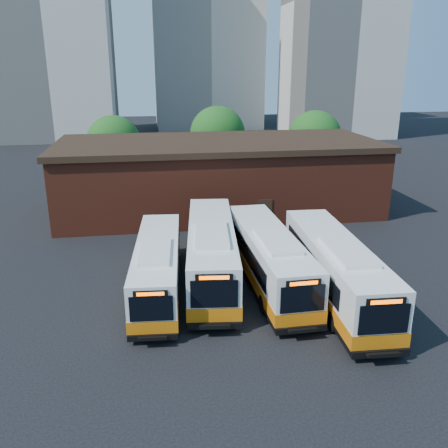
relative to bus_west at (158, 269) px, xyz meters
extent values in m
plane|color=black|center=(6.01, -3.42, -1.46)|extent=(220.00, 220.00, 0.00)
cube|color=white|center=(0.00, 0.03, 0.21)|extent=(3.27, 11.50, 2.69)
cube|color=orange|center=(0.00, 0.03, -0.57)|extent=(3.32, 11.55, 0.66)
cube|color=black|center=(0.00, 0.03, -1.04)|extent=(3.31, 11.54, 0.24)
cube|color=black|center=(-0.43, -5.65, 0.47)|extent=(2.05, 0.21, 1.28)
cube|color=black|center=(-0.44, -5.66, 1.26)|extent=(1.61, 0.18, 0.30)
cube|color=#FF5905|center=(-0.44, -5.69, 1.26)|extent=(1.27, 0.12, 0.17)
cube|color=black|center=(-0.44, -5.71, -1.04)|extent=(2.41, 0.32, 0.30)
cube|color=black|center=(-0.46, -5.92, -0.94)|extent=(1.39, 0.46, 0.06)
cube|color=black|center=(-0.47, -6.09, -0.88)|extent=(1.37, 0.14, 0.17)
cube|color=black|center=(-1.19, 0.51, 0.47)|extent=(0.73, 8.83, 0.99)
cube|color=black|center=(1.26, 0.32, 0.47)|extent=(0.73, 8.83, 0.99)
cube|color=white|center=(-0.11, -1.38, 1.66)|extent=(1.94, 4.09, 0.21)
cylinder|color=black|center=(-1.33, -3.09, -0.99)|extent=(0.37, 0.97, 0.95)
cylinder|color=black|center=(0.84, -3.25, -0.99)|extent=(0.37, 0.97, 0.95)
cylinder|color=black|center=(-0.85, 3.13, -0.99)|extent=(0.37, 0.97, 0.95)
cylinder|color=black|center=(1.32, 2.97, -0.99)|extent=(0.37, 0.97, 0.95)
cube|color=white|center=(3.33, 1.30, 0.44)|extent=(4.15, 13.12, 3.06)
cube|color=orange|center=(3.33, 1.30, -0.44)|extent=(4.21, 13.18, 0.75)
cube|color=black|center=(3.33, 1.30, -0.98)|extent=(4.20, 13.17, 0.27)
cube|color=black|center=(2.62, -5.14, 0.74)|extent=(2.32, 0.32, 1.45)
cube|color=black|center=(2.62, -5.15, 1.63)|extent=(1.82, 0.27, 0.34)
cube|color=#FF5905|center=(2.61, -5.19, 1.63)|extent=(1.44, 0.18, 0.19)
cube|color=black|center=(2.61, -5.21, -0.98)|extent=(2.74, 0.45, 0.34)
cube|color=black|center=(2.58, -5.45, -0.87)|extent=(1.59, 0.58, 0.06)
cube|color=black|center=(2.56, -5.65, -0.80)|extent=(1.55, 0.21, 0.19)
cube|color=black|center=(1.99, 1.88, 0.74)|extent=(1.16, 10.00, 1.13)
cube|color=black|center=(4.77, 1.57, 0.74)|extent=(1.16, 10.00, 1.13)
cube|color=white|center=(3.16, -0.31, 2.08)|extent=(2.35, 4.69, 0.24)
cylinder|color=black|center=(1.70, -2.20, -0.93)|extent=(0.46, 1.11, 1.07)
cylinder|color=black|center=(4.16, -2.47, -0.93)|extent=(0.46, 1.11, 1.07)
cylinder|color=black|center=(2.48, 4.85, -0.93)|extent=(0.46, 1.11, 1.07)
cylinder|color=black|center=(4.95, 4.58, -0.93)|extent=(0.46, 1.11, 1.07)
cube|color=white|center=(6.66, 0.05, 0.36)|extent=(2.82, 12.34, 2.92)
cube|color=orange|center=(6.66, 0.05, -0.49)|extent=(2.87, 12.39, 0.72)
cube|color=black|center=(6.66, 0.05, -1.00)|extent=(2.86, 12.38, 0.26)
cube|color=black|center=(6.77, -6.13, 0.64)|extent=(2.22, 0.10, 1.38)
cube|color=black|center=(6.77, -6.14, 1.49)|extent=(1.74, 0.09, 0.33)
cube|color=#FF5905|center=(6.77, -6.17, 1.49)|extent=(1.38, 0.04, 0.18)
cube|color=black|center=(6.77, -6.19, -1.00)|extent=(2.62, 0.19, 0.33)
cube|color=black|center=(6.77, -6.42, -0.90)|extent=(1.49, 0.41, 0.06)
cube|color=black|center=(6.78, -6.61, -0.83)|extent=(1.49, 0.07, 0.18)
cube|color=black|center=(5.33, 0.44, 0.64)|extent=(0.21, 9.59, 1.08)
cube|color=black|center=(7.99, 0.48, 0.64)|extent=(0.21, 9.59, 1.08)
cube|color=white|center=(6.69, -1.49, 1.92)|extent=(1.85, 4.33, 0.23)
cylinder|color=black|center=(5.54, -3.45, -0.95)|extent=(0.35, 1.03, 1.02)
cylinder|color=black|center=(7.91, -3.41, -0.95)|extent=(0.35, 1.03, 1.02)
cylinder|color=black|center=(5.43, 3.31, -0.95)|extent=(0.35, 1.03, 1.02)
cylinder|color=black|center=(7.79, 3.35, -0.95)|extent=(0.35, 1.03, 1.02)
cube|color=white|center=(9.95, -2.29, 0.41)|extent=(3.29, 12.81, 3.02)
cube|color=orange|center=(9.95, -2.29, -0.46)|extent=(3.35, 12.87, 0.74)
cube|color=black|center=(9.95, -2.29, -0.99)|extent=(3.34, 12.86, 0.26)
cube|color=black|center=(9.65, -8.66, 0.71)|extent=(2.29, 0.17, 1.43)
cube|color=black|center=(9.64, -8.67, 1.58)|extent=(1.80, 0.15, 0.34)
cube|color=#FF5905|center=(9.64, -8.71, 1.58)|extent=(1.43, 0.09, 0.19)
cube|color=black|center=(9.64, -8.73, -0.99)|extent=(2.70, 0.27, 0.34)
cube|color=black|center=(9.63, -8.97, -0.88)|extent=(1.55, 0.47, 0.06)
cube|color=black|center=(9.62, -9.16, -0.81)|extent=(1.53, 0.11, 0.19)
cube|color=black|center=(8.59, -1.80, 0.71)|extent=(0.52, 9.90, 1.11)
cube|color=black|center=(11.34, -1.93, 0.71)|extent=(0.52, 9.90, 1.11)
cube|color=white|center=(9.87, -3.87, 2.03)|extent=(2.04, 4.53, 0.23)
cylinder|color=black|center=(8.56, -5.83, -0.93)|extent=(0.39, 1.07, 1.06)
cylinder|color=black|center=(11.00, -5.94, -0.93)|extent=(0.39, 1.07, 1.06)
cylinder|color=black|center=(8.88, 1.15, -0.93)|extent=(0.39, 1.07, 1.06)
cylinder|color=black|center=(11.33, 1.04, -0.93)|extent=(0.39, 1.07, 1.06)
imported|color=#131737|center=(8.79, -4.65, -0.62)|extent=(0.59, 0.71, 1.68)
cube|color=maroon|center=(6.01, 16.58, 1.54)|extent=(28.00, 12.00, 6.00)
cube|color=black|center=(6.01, 16.58, 4.69)|extent=(28.60, 12.60, 0.50)
cube|color=black|center=(9.01, 10.55, -0.26)|extent=(1.20, 0.08, 2.40)
cylinder|color=#382314|center=(-3.99, 28.58, -0.11)|extent=(0.36, 0.36, 2.70)
sphere|color=#164F17|center=(-3.99, 28.58, 3.19)|extent=(6.00, 6.00, 6.00)
cylinder|color=#382314|center=(8.01, 30.58, 0.01)|extent=(0.36, 0.36, 2.95)
sphere|color=#164F17|center=(8.01, 30.58, 3.62)|extent=(6.56, 6.56, 6.56)
cylinder|color=#382314|center=(19.01, 27.58, -0.06)|extent=(0.36, 0.36, 2.81)
sphere|color=#164F17|center=(19.01, 27.58, 3.37)|extent=(6.24, 6.24, 6.24)
cube|color=beige|center=(36.01, 64.58, 22.54)|extent=(18.00, 18.00, 48.00)
camera|label=1|loc=(-0.18, -25.69, 11.23)|focal=38.00mm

